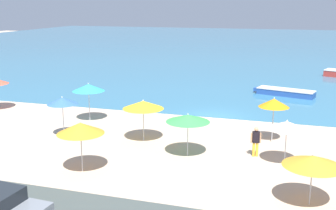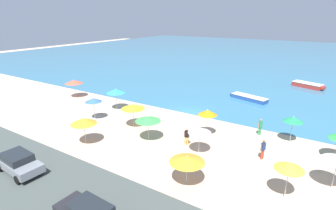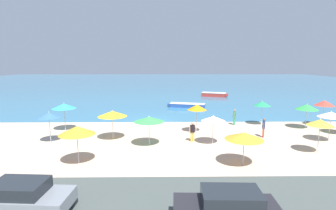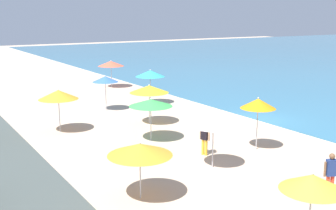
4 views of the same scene
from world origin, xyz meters
name	(u,v)px [view 4 (image 4 of 4)]	position (x,y,z in m)	size (l,w,h in m)	color
ground_plane	(258,121)	(0.00, 0.00, 0.00)	(160.00, 160.00, 0.00)	#C4AB91
beach_umbrella_1	(213,122)	(5.20, -7.84, 2.10)	(1.93, 1.93, 2.37)	#B2B2B7
beach_umbrella_4	(312,182)	(12.39, -10.09, 2.29)	(1.79, 1.79, 2.59)	#B2B2B7
beach_umbrella_5	(105,79)	(-8.04, -7.15, 2.28)	(1.85, 1.85, 2.56)	#B2B2B7
beach_umbrella_7	(149,89)	(-3.06, -6.40, 2.23)	(2.44, 2.44, 2.54)	#B2B2B7
beach_umbrella_9	(258,104)	(4.33, -4.32, 2.39)	(1.79, 1.79, 2.72)	#B2B2B7
beach_umbrella_10	(150,73)	(-8.25, -3.35, 2.38)	(2.25, 2.25, 2.70)	#B2B2B7
beach_umbrella_11	(140,149)	(6.36, -12.16, 1.92)	(2.43, 2.43, 2.21)	#B2B2B7
beach_umbrella_12	(151,103)	(0.12, -8.12, 2.11)	(2.36, 2.36, 2.38)	#B2B2B7
beach_umbrella_13	(111,64)	(-16.84, -2.68, 2.27)	(2.43, 2.43, 2.58)	#B2B2B7
beach_umbrella_14	(58,95)	(-4.27, -11.77, 2.22)	(2.30, 2.30, 2.56)	#B2B2B7
bather_0	(205,137)	(3.64, -7.11, 0.92)	(0.54, 0.33, 1.65)	yellow
bather_1	(331,172)	(9.99, -5.97, 0.94)	(0.35, 0.53, 1.69)	red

